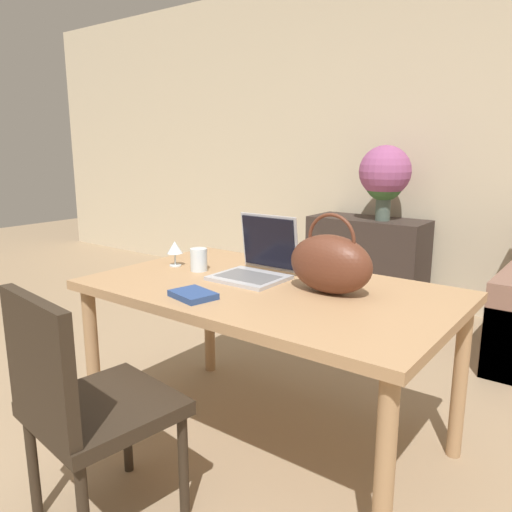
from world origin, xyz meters
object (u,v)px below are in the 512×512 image
object	(u,v)px
drinking_glass	(199,260)
flower_vase	(385,175)
chair	(82,400)
laptop	(259,261)
handbag	(330,263)
wine_glass	(175,248)

from	to	relation	value
drinking_glass	flower_vase	bearing A→B (deg)	88.20
chair	drinking_glass	distance (m)	0.88
laptop	handbag	bearing A→B (deg)	-5.84
wine_glass	handbag	distance (m)	0.82
wine_glass	flower_vase	bearing A→B (deg)	83.70
laptop	handbag	xyz separation A→B (m)	(0.38, -0.04, 0.05)
laptop	drinking_glass	world-z (taller)	laptop
flower_vase	drinking_glass	bearing A→B (deg)	-91.80
wine_glass	handbag	world-z (taller)	handbag
laptop	handbag	world-z (taller)	handbag
wine_glass	flower_vase	xyz separation A→B (m)	(0.22, 1.99, 0.26)
laptop	drinking_glass	distance (m)	0.30
chair	drinking_glass	world-z (taller)	chair
drinking_glass	wine_glass	distance (m)	0.16
handbag	flower_vase	xyz separation A→B (m)	(-0.60, 1.94, 0.23)
laptop	drinking_glass	bearing A→B (deg)	-163.24
chair	wine_glass	xyz separation A→B (m)	(-0.39, 0.80, 0.32)
handbag	flower_vase	world-z (taller)	flower_vase
chair	handbag	size ratio (longest dim) A/B	2.46
drinking_glass	wine_glass	size ratio (longest dim) A/B	0.87
chair	laptop	xyz separation A→B (m)	(0.06, 0.89, 0.31)
handbag	flower_vase	bearing A→B (deg)	107.21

